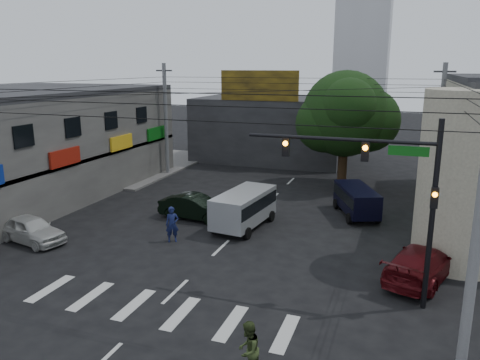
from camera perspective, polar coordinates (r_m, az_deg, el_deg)
The scene contains 18 objects.
ground at distance 22.23m, azimuth -4.28°, elevation -10.08°, with size 160.00×160.00×0.00m, color black.
sidewalk_far_left at distance 45.93m, azimuth -15.88°, elevation 2.04°, with size 16.00×16.00×0.15m, color #514F4C.
building_left at distance 36.43m, azimuth -27.14°, elevation 3.59°, with size 14.00×24.00×7.00m, color #464341.
corner_column at distance 23.25m, azimuth 25.66°, elevation 0.04°, with size 4.00×4.00×8.00m, color gray.
building_far at distance 46.62m, azimuth 4.10°, elevation 6.35°, with size 14.00×10.00×6.00m, color #232326.
billboard at distance 41.57m, azimuth 2.35°, elevation 11.43°, with size 7.00×0.30×2.60m, color olive.
street_tree at distance 35.99m, azimuth 12.69°, elevation 7.84°, with size 6.40×6.40×8.70m.
traffic_gantry at distance 18.04m, azimuth 17.42°, elevation -0.14°, with size 7.10×0.35×7.20m.
utility_pole_near_right at distance 14.88m, azimuth 27.08°, elevation -4.87°, with size 0.32×0.32×9.20m, color #59595B.
utility_pole_far_left at distance 39.60m, azimuth -9.03°, elevation 7.24°, with size 0.32×0.32×9.20m, color #59595B.
utility_pole_far_right at distance 34.90m, azimuth 23.08°, elevation 5.46°, with size 0.32×0.32×9.20m, color #59595B.
dark_sedan at distance 28.17m, azimuth -5.43°, elevation -3.31°, with size 4.60×2.00×1.47m, color black.
white_compact at distance 26.75m, azimuth -24.10°, elevation -5.50°, with size 4.36×2.47×1.40m, color #B5B5B1.
maroon_sedan at distance 21.81m, azimuth 21.28°, elevation -9.39°, with size 3.67×5.55×1.49m, color #490A0E.
silver_minivan at distance 26.54m, azimuth 0.48°, elevation -3.66°, with size 2.56×4.99×2.06m, color #9C9FA3, non-canonical shape.
navy_van at distance 29.48m, azimuth 13.99°, elevation -2.59°, with size 3.28×4.73×1.77m, color black, non-canonical shape.
traffic_officer at distance 24.68m, azimuth -8.26°, elevation -5.38°, with size 0.82×0.74×1.88m, color #131942.
pedestrian_olive at distance 14.54m, azimuth 1.00°, elevation -20.01°, with size 0.68×0.87×1.77m, color #2E3C1B.
Camera 1 is at (8.34, -18.56, 8.96)m, focal length 35.00 mm.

